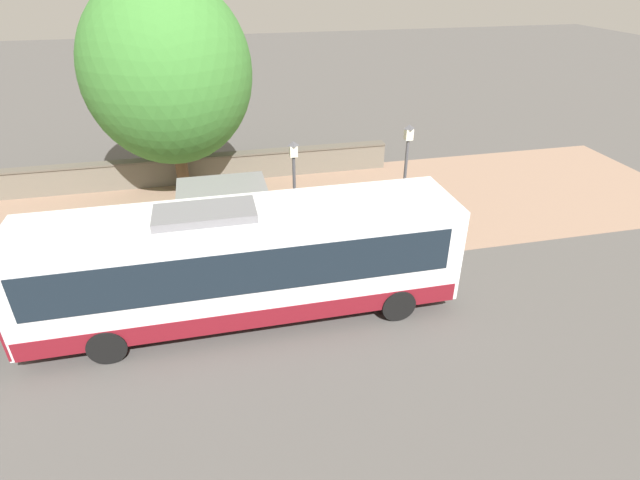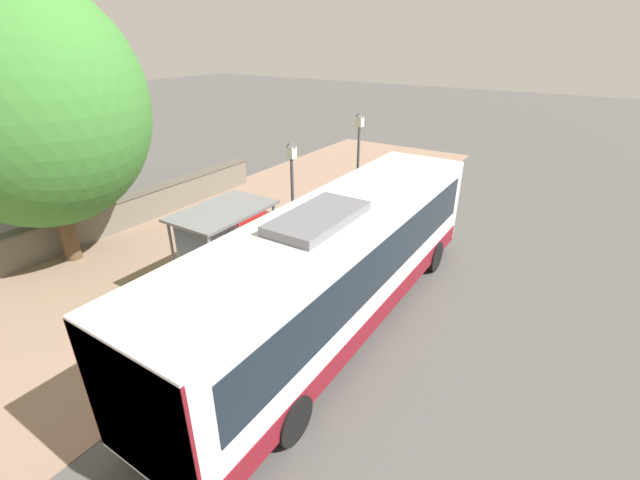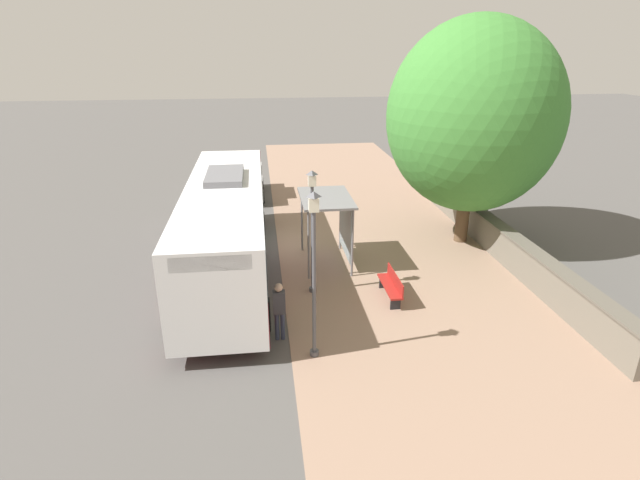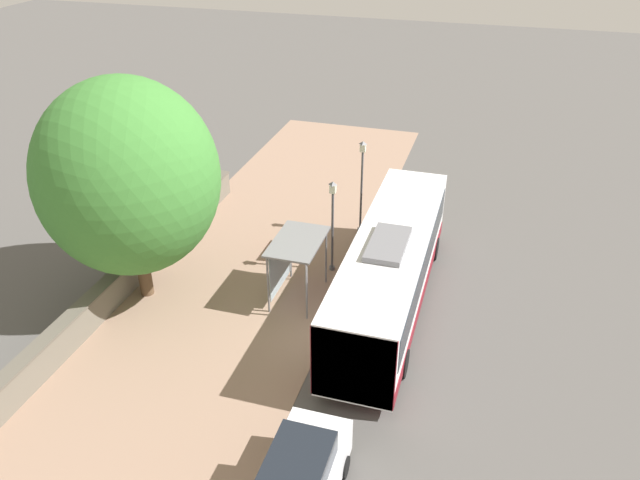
# 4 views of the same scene
# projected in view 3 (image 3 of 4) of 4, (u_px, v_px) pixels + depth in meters

# --- Properties ---
(ground_plane) EXTENTS (120.00, 120.00, 0.00)m
(ground_plane) POSITION_uv_depth(u_px,v_px,m) (278.00, 246.00, 20.58)
(ground_plane) COLOR #514F4C
(ground_plane) RESTS_ON ground
(sidewalk_plaza) EXTENTS (9.00, 44.00, 0.02)m
(sidewalk_plaza) POSITION_uv_depth(u_px,v_px,m) (384.00, 241.00, 21.09)
(sidewalk_plaza) COLOR #937560
(sidewalk_plaza) RESTS_ON ground
(stone_wall) EXTENTS (0.60, 20.00, 1.26)m
(stone_wall) POSITION_uv_depth(u_px,v_px,m) (477.00, 223.00, 21.32)
(stone_wall) COLOR #6B6356
(stone_wall) RESTS_ON ground
(bus) EXTENTS (2.74, 11.93, 3.48)m
(bus) POSITION_uv_depth(u_px,v_px,m) (226.00, 225.00, 17.64)
(bus) COLOR white
(bus) RESTS_ON ground
(bus_shelter) EXTENTS (1.84, 2.91, 2.62)m
(bus_shelter) POSITION_uv_depth(u_px,v_px,m) (330.00, 208.00, 18.24)
(bus_shelter) COLOR slate
(bus_shelter) RESTS_ON ground
(pedestrian) EXTENTS (0.34, 0.23, 1.74)m
(pedestrian) POSITION_uv_depth(u_px,v_px,m) (279.00, 307.00, 13.75)
(pedestrian) COLOR #2D3347
(pedestrian) RESTS_ON ground
(bench) EXTENTS (0.40, 1.86, 0.88)m
(bench) POSITION_uv_depth(u_px,v_px,m) (391.00, 285.00, 16.19)
(bench) COLOR maroon
(bench) RESTS_ON ground
(street_lamp_near) EXTENTS (0.28, 0.28, 4.18)m
(street_lamp_near) POSITION_uv_depth(u_px,v_px,m) (312.00, 222.00, 15.89)
(street_lamp_near) COLOR #4C4C51
(street_lamp_near) RESTS_ON ground
(street_lamp_far) EXTENTS (0.28, 0.28, 4.57)m
(street_lamp_far) POSITION_uv_depth(u_px,v_px,m) (314.00, 264.00, 12.38)
(street_lamp_far) COLOR #4C4C51
(street_lamp_far) RESTS_ON ground
(shade_tree) EXTENTS (6.73, 6.73, 8.87)m
(shade_tree) POSITION_uv_depth(u_px,v_px,m) (474.00, 117.00, 19.24)
(shade_tree) COLOR brown
(shade_tree) RESTS_ON ground
(parked_car_behind_bus) EXTENTS (1.92, 4.35, 2.10)m
(parked_car_behind_bus) POSITION_uv_depth(u_px,v_px,m) (245.00, 178.00, 26.92)
(parked_car_behind_bus) COLOR silver
(parked_car_behind_bus) RESTS_ON ground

